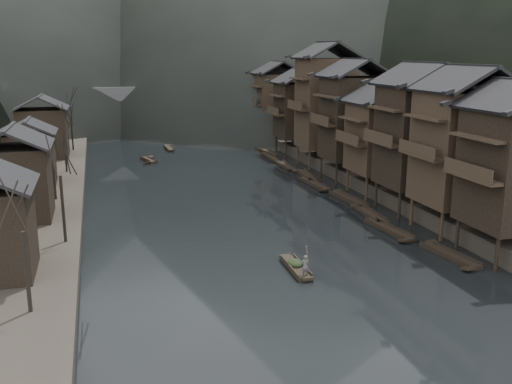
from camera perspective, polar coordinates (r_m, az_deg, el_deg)
name	(u,v)px	position (r m, az deg, el deg)	size (l,w,h in m)	color
water	(268,243)	(47.77, 1.21, -5.12)	(300.00, 300.00, 0.00)	black
right_bank	(401,143)	(97.25, 14.29, 4.78)	(40.00, 200.00, 1.80)	#2D2823
stilt_houses	(360,108)	(69.82, 10.38, 8.29)	(9.00, 67.60, 17.08)	black
left_houses	(26,149)	(64.52, -22.05, 4.04)	(8.10, 53.20, 8.73)	black
bare_trees	(62,132)	(68.88, -18.81, 5.67)	(3.85, 75.05, 7.70)	black
moored_sampans	(302,174)	(73.58, 4.65, 1.79)	(3.07, 68.10, 0.47)	black
midriver_boats	(160,143)	(100.41, -9.58, 4.88)	(14.58, 34.35, 0.45)	black
stone_bridge	(164,105)	(116.43, -9.21, 8.55)	(40.00, 6.00, 9.00)	#4C4C4F
hero_sampan	(296,267)	(42.12, 4.01, -7.53)	(1.19, 5.08, 0.44)	black
cargo_heap	(295,259)	(42.12, 3.90, -6.70)	(1.11, 1.46, 0.67)	black
boatman	(305,263)	(40.22, 4.94, -7.05)	(0.57, 0.38, 1.57)	#5A5A5C
bamboo_pole	(309,231)	(39.53, 5.29, -3.89)	(0.06, 0.06, 3.78)	#8C7A51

